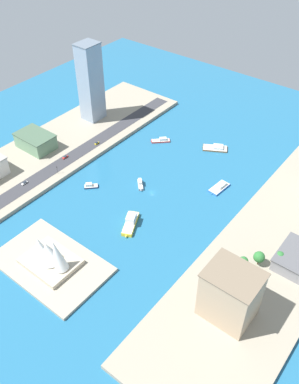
% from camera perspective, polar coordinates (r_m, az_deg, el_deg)
% --- Properties ---
extents(ground_plane, '(440.00, 440.00, 0.00)m').
position_cam_1_polar(ground_plane, '(303.51, 0.35, -0.08)').
color(ground_plane, '#23668E').
extents(quay_west, '(70.00, 240.00, 2.89)m').
position_cam_1_polar(quay_west, '(271.54, 16.84, -8.10)').
color(quay_west, '#9E937F').
rests_on(quay_west, ground_plane).
extents(quay_east, '(70.00, 240.00, 2.89)m').
position_cam_1_polar(quay_east, '(357.84, -12.04, 6.36)').
color(quay_east, '#9E937F').
rests_on(quay_east, ground_plane).
extents(peninsula_point, '(69.36, 43.77, 2.00)m').
position_cam_1_polar(peninsula_point, '(262.19, -13.40, -9.64)').
color(peninsula_point, '#A89E89').
rests_on(peninsula_point, ground_plane).
extents(road_strip, '(12.54, 228.00, 0.15)m').
position_cam_1_polar(road_strip, '(343.51, -9.73, 5.41)').
color(road_strip, '#38383D').
rests_on(road_strip, quay_east).
extents(tugboat_red, '(14.82, 14.52, 3.53)m').
position_cam_1_polar(tugboat_red, '(356.59, 1.63, 7.14)').
color(tugboat_red, red).
rests_on(tugboat_red, ground_plane).
extents(ferry_yellow_fast, '(15.84, 23.53, 7.21)m').
position_cam_1_polar(ferry_yellow_fast, '(277.63, -2.63, -4.18)').
color(ferry_yellow_fast, yellow).
rests_on(ferry_yellow_fast, ground_plane).
extents(barge_flat_brown, '(22.05, 17.92, 3.40)m').
position_cam_1_polar(barge_flat_brown, '(351.38, 9.15, 6.02)').
color(barge_flat_brown, brown).
rests_on(barge_flat_brown, ground_plane).
extents(yacht_sleek_gray, '(11.00, 11.09, 4.52)m').
position_cam_1_polar(yacht_sleek_gray, '(308.39, -1.28, 1.09)').
color(yacht_sleek_gray, '#999EA3').
rests_on(yacht_sleek_gray, ground_plane).
extents(patrol_launch_navy, '(10.41, 10.42, 3.60)m').
position_cam_1_polar(patrol_launch_navy, '(310.62, -8.15, 0.85)').
color(patrol_launch_navy, '#1E284C').
rests_on(patrol_launch_navy, ground_plane).
extents(catamaran_blue, '(9.51, 18.93, 3.50)m').
position_cam_1_polar(catamaran_blue, '(310.85, 9.65, 0.69)').
color(catamaran_blue, blue).
rests_on(catamaran_blue, ground_plane).
extents(apartment_midrise_tan, '(28.05, 23.07, 32.68)m').
position_cam_1_polar(apartment_midrise_tan, '(223.45, 11.08, -13.67)').
color(apartment_midrise_tan, tan).
rests_on(apartment_midrise_tan, quay_west).
extents(terminal_long_green, '(31.05, 21.39, 12.52)m').
position_cam_1_polar(terminal_long_green, '(353.82, -15.43, 6.81)').
color(terminal_long_green, slate).
rests_on(terminal_long_green, quay_east).
extents(tower_tall_glass, '(15.92, 18.53, 68.66)m').
position_cam_1_polar(tower_tall_glass, '(373.01, -8.13, 14.73)').
color(tower_tall_glass, '#8C9EB2').
rests_on(tower_tall_glass, quay_east).
extents(pickup_red, '(1.87, 5.14, 1.58)m').
position_cam_1_polar(pickup_red, '(338.70, -11.55, 4.75)').
color(pickup_red, black).
rests_on(pickup_red, road_strip).
extents(taxi_yellow_cab, '(1.84, 4.28, 1.61)m').
position_cam_1_polar(taxi_yellow_cab, '(351.01, -7.28, 6.71)').
color(taxi_yellow_cab, black).
rests_on(taxi_yellow_cab, road_strip).
extents(van_white, '(2.01, 4.91, 1.56)m').
position_cam_1_polar(van_white, '(319.77, -16.85, 1.21)').
color(van_white, black).
rests_on(van_white, road_strip).
extents(traffic_light_waterfront, '(0.36, 0.36, 6.50)m').
position_cam_1_polar(traffic_light_waterfront, '(321.64, -12.64, 3.14)').
color(traffic_light_waterfront, black).
rests_on(traffic_light_waterfront, quay_east).
extents(opera_landmark, '(32.92, 25.34, 24.46)m').
position_cam_1_polar(opera_landmark, '(255.24, -13.59, -8.48)').
color(opera_landmark, '#BCAD93').
rests_on(opera_landmark, peninsula_point).
extents(park_tree_cluster, '(21.28, 21.79, 10.17)m').
position_cam_1_polar(park_tree_cluster, '(256.05, 15.03, -8.78)').
color(park_tree_cluster, brown).
rests_on(park_tree_cluster, quay_west).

